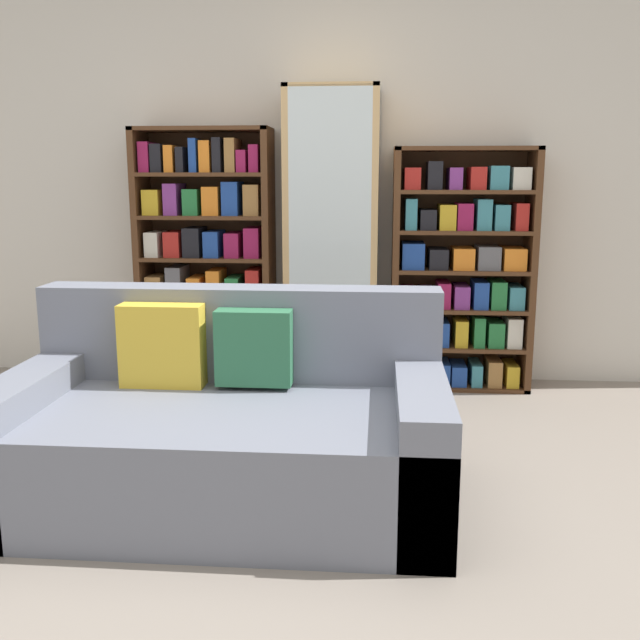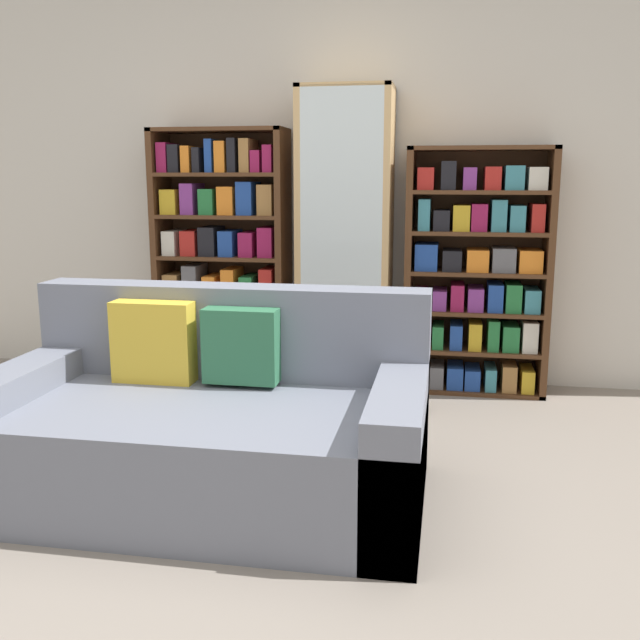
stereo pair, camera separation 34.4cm
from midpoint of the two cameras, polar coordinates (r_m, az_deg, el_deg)
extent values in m
plane|color=gray|center=(2.74, -4.53, -17.44)|extent=(16.00, 16.00, 0.00)
cube|color=beige|center=(4.69, 2.62, 11.79)|extent=(6.59, 0.06, 2.70)
cube|color=slate|center=(2.99, -5.80, -10.36)|extent=(1.78, 0.98, 0.42)
cube|color=slate|center=(3.23, -4.04, -0.90)|extent=(1.78, 0.20, 0.42)
cube|color=slate|center=(3.27, -19.39, -7.94)|extent=(0.20, 0.98, 0.54)
cube|color=slate|center=(2.87, 9.81, -10.20)|extent=(0.20, 0.98, 0.54)
cube|color=gold|center=(3.18, -10.19, -1.77)|extent=(0.36, 0.12, 0.36)
cube|color=#2D6B47|center=(3.07, -3.15, -2.11)|extent=(0.32, 0.12, 0.32)
cube|color=#4C2D19|center=(4.77, -10.45, 5.08)|extent=(0.04, 0.32, 1.61)
cube|color=#4C2D19|center=(4.55, -0.76, 4.97)|extent=(0.04, 0.32, 1.61)
cube|color=#4C2D19|center=(4.62, -5.92, 14.88)|extent=(0.86, 0.32, 0.02)
cube|color=#4C2D19|center=(4.80, -5.53, -4.44)|extent=(0.86, 0.32, 0.02)
cube|color=#4C2D19|center=(4.79, -5.22, 5.25)|extent=(0.86, 0.01, 1.61)
cube|color=#4C2D19|center=(4.73, -5.60, -1.25)|extent=(0.78, 0.32, 0.02)
cube|color=#4C2D19|center=(4.68, -5.66, 1.87)|extent=(0.78, 0.32, 0.02)
cube|color=#4C2D19|center=(4.64, -5.72, 5.04)|extent=(0.78, 0.32, 0.02)
cube|color=#4C2D19|center=(4.62, -5.79, 8.26)|extent=(0.78, 0.32, 0.02)
cube|color=#4C2D19|center=(4.62, -5.85, 11.50)|extent=(0.78, 0.32, 0.02)
cube|color=#237038|center=(4.85, -9.02, -3.12)|extent=(0.11, 0.24, 0.18)
cube|color=teal|center=(4.80, -7.34, -3.18)|extent=(0.13, 0.24, 0.18)
cube|color=#AD231E|center=(4.76, -5.61, -3.20)|extent=(0.11, 0.24, 0.20)
cube|color=#1E4293|center=(4.73, -3.79, -3.59)|extent=(0.10, 0.24, 0.15)
cube|color=beige|center=(4.69, -2.02, -3.55)|extent=(0.09, 0.24, 0.17)
cube|color=#8E1947|center=(4.80, -9.36, -0.19)|extent=(0.08, 0.24, 0.14)
cube|color=olive|center=(4.77, -8.11, -0.25)|extent=(0.07, 0.24, 0.13)
cube|color=teal|center=(4.73, -6.94, -0.19)|extent=(0.08, 0.24, 0.15)
cube|color=#237038|center=(4.70, -5.61, 0.07)|extent=(0.09, 0.24, 0.20)
cube|color=teal|center=(4.67, -4.36, -0.03)|extent=(0.08, 0.24, 0.19)
cube|color=beige|center=(4.65, -3.13, -0.39)|extent=(0.07, 0.24, 0.14)
cube|color=#1E4293|center=(4.62, -1.78, -0.27)|extent=(0.07, 0.24, 0.17)
cube|color=olive|center=(4.76, -9.41, 2.90)|extent=(0.10, 0.24, 0.14)
cube|color=#5B5B60|center=(4.71, -7.92, 3.23)|extent=(0.10, 0.24, 0.20)
cube|color=orange|center=(4.68, -6.42, 2.81)|extent=(0.08, 0.24, 0.13)
cube|color=orange|center=(4.64, -4.93, 3.06)|extent=(0.08, 0.24, 0.18)
cube|color=#237038|center=(4.61, -3.50, 2.76)|extent=(0.08, 0.24, 0.13)
cube|color=#AD231E|center=(4.58, -1.91, 3.04)|extent=(0.08, 0.24, 0.19)
cube|color=beige|center=(4.72, -9.52, 6.15)|extent=(0.09, 0.24, 0.16)
cube|color=#AD231E|center=(4.68, -8.02, 6.16)|extent=(0.10, 0.24, 0.16)
cube|color=black|center=(4.64, -6.56, 6.31)|extent=(0.11, 0.24, 0.18)
cube|color=#1E4293|center=(4.61, -5.07, 6.17)|extent=(0.09, 0.24, 0.16)
cube|color=#8E1947|center=(4.58, -3.49, 6.10)|extent=(0.09, 0.24, 0.15)
cube|color=#8E1947|center=(4.55, -1.95, 6.28)|extent=(0.09, 0.24, 0.19)
cube|color=gold|center=(4.71, -9.54, 9.32)|extent=(0.10, 0.24, 0.16)
cube|color=#7A3384|center=(4.66, -8.08, 9.58)|extent=(0.09, 0.24, 0.19)
cube|color=#237038|center=(4.63, -6.59, 9.39)|extent=(0.09, 0.24, 0.16)
cube|color=orange|center=(4.59, -5.07, 9.50)|extent=(0.10, 0.24, 0.18)
cube|color=#1E4293|center=(4.56, -3.58, 9.69)|extent=(0.10, 0.24, 0.20)
cube|color=olive|center=(4.53, -1.94, 9.59)|extent=(0.09, 0.24, 0.19)
cube|color=#8E1947|center=(4.71, -9.99, 12.65)|extent=(0.06, 0.24, 0.18)
cube|color=black|center=(4.69, -9.10, 12.61)|extent=(0.07, 0.24, 0.17)
cube|color=orange|center=(4.66, -8.16, 12.59)|extent=(0.06, 0.24, 0.16)
cube|color=black|center=(4.64, -7.33, 12.56)|extent=(0.05, 0.24, 0.15)
cube|color=#1E4293|center=(4.62, -6.35, 12.90)|extent=(0.05, 0.24, 0.20)
cube|color=orange|center=(4.60, -5.46, 12.84)|extent=(0.07, 0.24, 0.19)
cube|color=black|center=(4.58, -4.54, 12.97)|extent=(0.05, 0.24, 0.21)
cube|color=olive|center=(4.56, -3.53, 12.97)|extent=(0.06, 0.24, 0.20)
cube|color=#8E1947|center=(4.54, -2.66, 12.54)|extent=(0.06, 0.24, 0.13)
cube|color=#8E1947|center=(4.53, -1.70, 12.75)|extent=(0.06, 0.24, 0.16)
cube|color=tan|center=(4.50, 0.85, 6.41)|extent=(0.04, 0.36, 1.85)
cube|color=tan|center=(4.44, 7.68, 6.24)|extent=(0.04, 0.36, 1.85)
cube|color=tan|center=(4.47, 4.42, 18.08)|extent=(0.57, 0.36, 0.02)
cube|color=tan|center=(4.63, 4.08, -5.00)|extent=(0.57, 0.36, 0.02)
cube|color=tan|center=(4.63, 4.47, 6.52)|extent=(0.57, 0.01, 1.85)
cube|color=silver|center=(4.29, 3.99, 6.13)|extent=(0.49, 0.01, 1.83)
cube|color=tan|center=(4.55, 4.13, -1.22)|extent=(0.49, 0.32, 0.02)
cube|color=tan|center=(4.50, 4.19, 2.52)|extent=(0.49, 0.32, 0.02)
cube|color=tan|center=(4.46, 4.24, 6.34)|extent=(0.49, 0.32, 0.02)
cube|color=tan|center=(4.44, 4.30, 10.20)|extent=(0.49, 0.32, 0.02)
cube|color=tan|center=(4.45, 4.36, 14.08)|extent=(0.49, 0.32, 0.02)
cylinder|color=silver|center=(4.64, 2.01, -4.24)|extent=(0.01, 0.01, 0.08)
cone|color=silver|center=(4.62, 2.02, -3.12)|extent=(0.08, 0.08, 0.10)
cylinder|color=silver|center=(4.61, 3.36, -4.38)|extent=(0.01, 0.01, 0.08)
cone|color=silver|center=(4.58, 3.38, -3.26)|extent=(0.08, 0.08, 0.10)
cylinder|color=silver|center=(4.60, 4.77, -4.42)|extent=(0.01, 0.01, 0.08)
cone|color=silver|center=(4.58, 4.79, -3.30)|extent=(0.08, 0.08, 0.10)
cylinder|color=silver|center=(4.62, 6.20, -4.39)|extent=(0.01, 0.01, 0.08)
cone|color=silver|center=(4.59, 6.23, -3.27)|extent=(0.08, 0.08, 0.10)
cylinder|color=silver|center=(4.56, 1.77, -0.49)|extent=(0.01, 0.01, 0.08)
cone|color=silver|center=(4.54, 1.78, 0.66)|extent=(0.05, 0.05, 0.10)
cylinder|color=silver|center=(4.55, 2.72, -0.51)|extent=(0.01, 0.01, 0.08)
cone|color=silver|center=(4.53, 2.74, 0.64)|extent=(0.05, 0.05, 0.10)
cylinder|color=silver|center=(4.53, 3.64, -0.59)|extent=(0.01, 0.01, 0.08)
cone|color=silver|center=(4.51, 3.66, 0.57)|extent=(0.05, 0.05, 0.10)
cylinder|color=silver|center=(4.54, 4.62, -0.56)|extent=(0.01, 0.01, 0.08)
cone|color=silver|center=(4.53, 4.64, 0.60)|extent=(0.05, 0.05, 0.10)
cylinder|color=silver|center=(4.52, 5.55, -0.64)|extent=(0.01, 0.01, 0.08)
cone|color=silver|center=(4.50, 5.57, 0.53)|extent=(0.05, 0.05, 0.10)
cylinder|color=silver|center=(4.53, 6.52, -0.63)|extent=(0.01, 0.01, 0.08)
cone|color=silver|center=(4.51, 6.54, 0.53)|extent=(0.05, 0.05, 0.10)
cylinder|color=silver|center=(4.53, 2.09, 3.32)|extent=(0.01, 0.01, 0.09)
cone|color=silver|center=(4.51, 2.09, 4.55)|extent=(0.08, 0.08, 0.11)
cylinder|color=silver|center=(4.48, 3.45, 3.21)|extent=(0.01, 0.01, 0.09)
cone|color=silver|center=(4.46, 3.47, 4.45)|extent=(0.08, 0.08, 0.11)
cylinder|color=silver|center=(4.49, 4.92, 3.21)|extent=(0.01, 0.01, 0.09)
cone|color=silver|center=(4.47, 4.94, 4.45)|extent=(0.08, 0.08, 0.11)
cylinder|color=silver|center=(4.46, 6.35, 3.14)|extent=(0.01, 0.01, 0.09)
cone|color=silver|center=(4.45, 6.38, 4.38)|extent=(0.08, 0.08, 0.11)
cylinder|color=silver|center=(4.47, 1.92, 6.99)|extent=(0.01, 0.01, 0.07)
cone|color=silver|center=(4.46, 1.92, 8.03)|extent=(0.06, 0.06, 0.09)
cylinder|color=silver|center=(4.46, 3.08, 6.98)|extent=(0.01, 0.01, 0.07)
cone|color=silver|center=(4.46, 3.09, 8.02)|extent=(0.06, 0.06, 0.09)
cylinder|color=silver|center=(4.45, 4.25, 6.96)|extent=(0.01, 0.01, 0.07)
cone|color=silver|center=(4.45, 4.27, 8.00)|extent=(0.06, 0.06, 0.09)
cylinder|color=silver|center=(4.45, 5.43, 6.94)|extent=(0.01, 0.01, 0.07)
cone|color=silver|center=(4.45, 5.44, 7.98)|extent=(0.06, 0.06, 0.09)
cylinder|color=silver|center=(4.46, 6.60, 6.92)|extent=(0.01, 0.01, 0.07)
cone|color=silver|center=(4.45, 6.63, 7.96)|extent=(0.06, 0.06, 0.09)
cylinder|color=silver|center=(4.45, 1.83, 10.83)|extent=(0.01, 0.01, 0.07)
cone|color=silver|center=(4.45, 1.83, 11.81)|extent=(0.05, 0.05, 0.08)
cylinder|color=silver|center=(4.45, 2.83, 10.82)|extent=(0.01, 0.01, 0.07)
cone|color=silver|center=(4.45, 2.84, 11.80)|extent=(0.05, 0.05, 0.08)
cylinder|color=silver|center=(4.46, 3.84, 10.81)|extent=(0.01, 0.01, 0.07)
cone|color=silver|center=(4.46, 3.85, 11.79)|extent=(0.05, 0.05, 0.08)
cylinder|color=silver|center=(4.42, 4.78, 10.79)|extent=(0.01, 0.01, 0.07)
cone|color=silver|center=(4.42, 4.80, 11.78)|extent=(0.05, 0.05, 0.08)
cylinder|color=silver|center=(4.45, 5.80, 10.77)|extent=(0.01, 0.01, 0.07)
cone|color=silver|center=(4.45, 5.82, 11.76)|extent=(0.05, 0.05, 0.08)
cylinder|color=silver|center=(4.42, 6.77, 10.75)|extent=(0.01, 0.01, 0.07)
cone|color=silver|center=(4.42, 6.79, 11.74)|extent=(0.05, 0.05, 0.08)
cylinder|color=silver|center=(4.47, 1.99, 14.77)|extent=(0.01, 0.01, 0.08)
cone|color=silver|center=(4.48, 2.00, 15.95)|extent=(0.06, 0.06, 0.10)
cylinder|color=silver|center=(4.45, 3.15, 14.78)|extent=(0.01, 0.01, 0.08)
cone|color=silver|center=(4.45, 3.17, 15.96)|extent=(0.06, 0.06, 0.10)
cylinder|color=silver|center=(4.44, 4.36, 14.77)|extent=(0.01, 0.01, 0.08)
cone|color=silver|center=(4.45, 4.38, 15.95)|extent=(0.06, 0.06, 0.10)
cylinder|color=silver|center=(4.44, 5.57, 14.75)|extent=(0.01, 0.01, 0.08)
cone|color=silver|center=(4.45, 5.60, 15.93)|extent=(0.06, 0.06, 0.10)
cylinder|color=silver|center=(4.42, 6.76, 14.74)|extent=(0.01, 0.01, 0.08)
cone|color=silver|center=(4.43, 6.79, 15.93)|extent=(0.06, 0.06, 0.10)
cube|color=#4C2D19|center=(4.47, 9.32, 3.92)|extent=(0.04, 0.32, 1.49)
cube|color=#4C2D19|center=(4.54, 19.80, 3.50)|extent=(0.04, 0.32, 1.49)
cube|color=#4C2D19|center=(4.45, 15.08, 13.12)|extent=(0.86, 0.32, 0.02)
cube|color=#4C2D19|center=(4.64, 14.14, -5.30)|extent=(0.86, 0.32, 0.02)
cube|color=#4C2D19|center=(4.64, 14.46, 3.97)|extent=(0.86, 0.01, 1.49)
cube|color=#4C2D19|center=(4.57, 14.30, -2.26)|extent=(0.78, 0.32, 0.02)
cube|color=#4C2D19|center=(4.52, 14.45, 0.70)|extent=(0.78, 0.32, 0.02)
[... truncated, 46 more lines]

